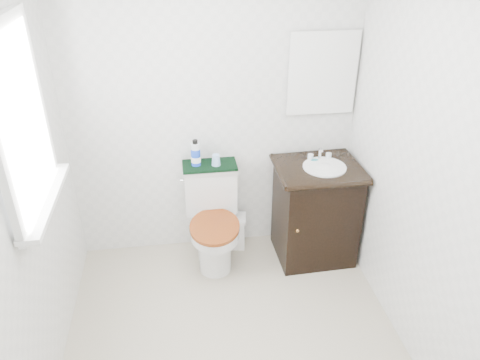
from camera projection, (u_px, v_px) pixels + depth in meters
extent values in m
plane|color=beige|center=(235.00, 349.00, 3.04)|extent=(2.40, 2.40, 0.00)
plane|color=silver|center=(213.00, 110.00, 3.49)|extent=(2.40, 0.00, 2.40)
plane|color=silver|center=(15.00, 206.00, 2.32)|extent=(0.00, 2.40, 2.40)
plane|color=silver|center=(431.00, 176.00, 2.59)|extent=(0.00, 2.40, 2.40)
cube|color=white|center=(19.00, 121.00, 2.37)|extent=(0.02, 0.70, 0.90)
cube|color=silver|center=(322.00, 73.00, 3.45)|extent=(0.50, 0.02, 0.60)
cylinder|color=silver|center=(215.00, 249.00, 3.65)|extent=(0.25, 0.25, 0.39)
cube|color=silver|center=(212.00, 231.00, 3.87)|extent=(0.25, 0.28, 0.39)
cube|color=silver|center=(210.00, 190.00, 3.70)|extent=(0.41, 0.18, 0.37)
cube|color=silver|center=(210.00, 168.00, 3.60)|extent=(0.42, 0.20, 0.03)
cylinder|color=silver|center=(215.00, 232.00, 3.52)|extent=(0.37, 0.37, 0.08)
cylinder|color=brown|center=(215.00, 227.00, 3.50)|extent=(0.42, 0.42, 0.03)
cube|color=black|center=(315.00, 214.00, 3.73)|extent=(0.60, 0.51, 0.78)
cube|color=black|center=(319.00, 168.00, 3.53)|extent=(0.64, 0.56, 0.04)
cylinder|color=silver|center=(324.00, 167.00, 3.49)|extent=(0.32, 0.32, 0.01)
ellipsoid|color=silver|center=(324.00, 174.00, 3.52)|extent=(0.28, 0.28, 0.14)
cylinder|color=silver|center=(320.00, 154.00, 3.59)|extent=(0.02, 0.02, 0.10)
cube|color=white|center=(234.00, 233.00, 3.94)|extent=(0.20, 0.17, 0.26)
cube|color=white|center=(234.00, 218.00, 3.87)|extent=(0.23, 0.19, 0.03)
cube|color=black|center=(210.00, 165.00, 3.59)|extent=(0.42, 0.22, 0.02)
cylinder|color=blue|center=(196.00, 157.00, 3.55)|extent=(0.07, 0.07, 0.13)
cylinder|color=silver|center=(195.00, 146.00, 3.50)|extent=(0.07, 0.07, 0.04)
cylinder|color=black|center=(195.00, 142.00, 3.48)|extent=(0.04, 0.04, 0.03)
cone|color=#90BCEC|center=(216.00, 160.00, 3.56)|extent=(0.07, 0.07, 0.09)
ellipsoid|color=#1A757F|center=(314.00, 160.00, 3.58)|extent=(0.07, 0.05, 0.02)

